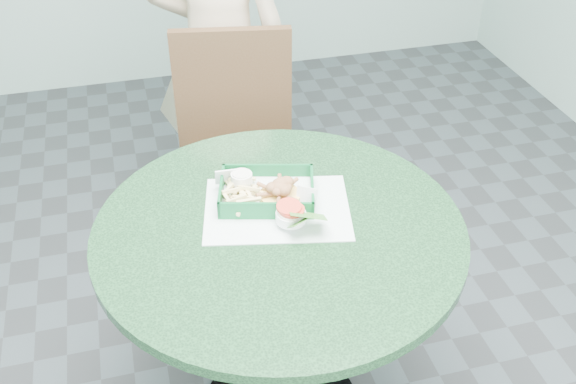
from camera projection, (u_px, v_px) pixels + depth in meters
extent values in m
cylinder|color=black|center=(280.00, 331.00, 1.94)|extent=(0.10, 0.10, 0.70)
cylinder|color=#33503B|center=(279.00, 236.00, 1.73)|extent=(0.95, 0.95, 0.03)
cube|color=brown|center=(246.00, 174.00, 2.46)|extent=(0.43, 0.43, 0.04)
cube|color=brown|center=(233.00, 89.00, 2.46)|extent=(0.43, 0.04, 0.46)
cube|color=brown|center=(209.00, 263.00, 2.42)|extent=(0.04, 0.04, 0.43)
cube|color=brown|center=(308.00, 246.00, 2.49)|extent=(0.04, 0.04, 0.43)
cube|color=brown|center=(194.00, 203.00, 2.70)|extent=(0.04, 0.04, 0.43)
cube|color=brown|center=(283.00, 190.00, 2.78)|extent=(0.04, 0.04, 0.43)
imported|color=beige|center=(219.00, 51.00, 2.58)|extent=(0.65, 0.54, 1.53)
cube|color=silver|center=(277.00, 215.00, 1.78)|extent=(0.43, 0.36, 0.00)
cube|color=#0A5728|center=(267.00, 203.00, 1.81)|extent=(0.25, 0.18, 0.01)
cube|color=white|center=(267.00, 201.00, 1.80)|extent=(0.24, 0.17, 0.00)
cube|color=#0A5728|center=(260.00, 178.00, 1.86)|extent=(0.25, 0.01, 0.04)
cube|color=#0A5728|center=(275.00, 215.00, 1.72)|extent=(0.25, 0.01, 0.04)
cube|color=#0A5728|center=(310.00, 189.00, 1.82)|extent=(0.01, 0.18, 0.04)
cube|color=#0A5728|center=(222.00, 203.00, 1.77)|extent=(0.01, 0.18, 0.04)
cylinder|color=#E2B351|center=(282.00, 201.00, 1.78)|extent=(0.11, 0.11, 0.02)
cylinder|color=white|center=(240.00, 188.00, 1.79)|extent=(0.06, 0.06, 0.03)
cylinder|color=silver|center=(239.00, 183.00, 1.78)|extent=(0.05, 0.05, 0.00)
cylinder|color=white|center=(301.00, 218.00, 1.72)|extent=(0.08, 0.08, 0.03)
torus|color=white|center=(301.00, 213.00, 1.71)|extent=(0.07, 0.07, 0.01)
cylinder|color=red|center=(301.00, 210.00, 1.71)|extent=(0.07, 0.07, 0.01)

